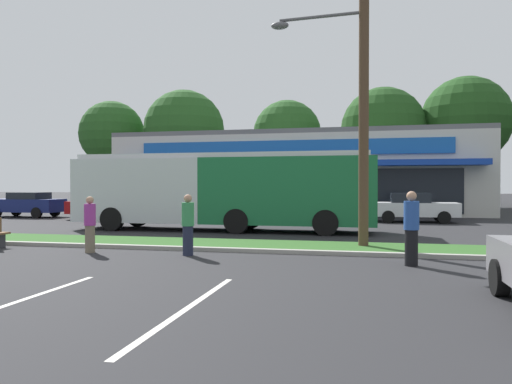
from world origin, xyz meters
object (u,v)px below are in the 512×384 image
at_px(utility_pole, 359,74).
at_px(car_3, 109,206).
at_px(car_1, 27,204).
at_px(pedestrian_by_pole, 411,228).
at_px(pedestrian_mid, 188,225).
at_px(pedestrian_near_bench, 90,224).
at_px(city_bus, 222,189).
at_px(car_5, 413,207).

distance_m(utility_pole, car_3, 17.86).
height_order(car_1, pedestrian_by_pole, pedestrian_by_pole).
bearing_deg(pedestrian_mid, pedestrian_near_bench, -114.58).
xyz_separation_m(utility_pole, pedestrian_by_pole, (1.29, -2.85, -4.38)).
height_order(city_bus, car_3, city_bus).
height_order(car_3, pedestrian_by_pole, pedestrian_by_pole).
relative_size(car_1, pedestrian_near_bench, 2.75).
xyz_separation_m(city_bus, pedestrian_by_pole, (7.05, -7.73, -0.87)).
xyz_separation_m(utility_pole, city_bus, (-5.77, 4.88, -3.52)).
distance_m(car_1, pedestrian_mid, 20.20).
bearing_deg(pedestrian_by_pole, pedestrian_near_bench, -79.18).
relative_size(car_3, pedestrian_mid, 2.59).
bearing_deg(pedestrian_mid, car_1, -156.72).
relative_size(pedestrian_near_bench, pedestrian_mid, 0.96).
bearing_deg(pedestrian_by_pole, car_1, -109.43).
xyz_separation_m(utility_pole, pedestrian_near_bench, (-7.49, -2.47, -4.47)).
distance_m(city_bus, car_3, 9.82).
bearing_deg(city_bus, car_5, -140.75).
bearing_deg(pedestrian_near_bench, pedestrian_by_pole, -75.66).
distance_m(car_5, pedestrian_by_pole, 14.56).
xyz_separation_m(pedestrian_by_pole, pedestrian_mid, (-5.83, 0.46, -0.06)).
xyz_separation_m(car_3, pedestrian_mid, (9.48, -12.48, 0.07)).
xyz_separation_m(utility_pole, car_1, (-19.88, 10.76, -4.50)).
relative_size(car_3, pedestrian_near_bench, 2.70).
height_order(car_3, car_5, car_5).
bearing_deg(utility_pole, pedestrian_mid, -152.28).
xyz_separation_m(utility_pole, pedestrian_mid, (-4.55, -2.39, -4.44)).
distance_m(city_bus, car_5, 10.82).
xyz_separation_m(city_bus, pedestrian_mid, (1.22, -7.27, -0.92)).
xyz_separation_m(car_1, car_3, (5.85, -0.67, -0.01)).
bearing_deg(pedestrian_mid, pedestrian_by_pole, 59.38).
bearing_deg(utility_pole, pedestrian_near_bench, -161.76).
relative_size(utility_pole, car_1, 2.23).
xyz_separation_m(car_1, pedestrian_near_bench, (12.39, -13.22, 0.02)).
xyz_separation_m(car_1, car_5, (22.49, 0.89, -0.00)).
bearing_deg(utility_pole, car_3, 144.28).
height_order(city_bus, pedestrian_near_bench, city_bus).
height_order(car_1, car_5, car_5).
bearing_deg(utility_pole, car_5, 77.37).
relative_size(utility_pole, pedestrian_near_bench, 6.13).
xyz_separation_m(car_5, pedestrian_near_bench, (-10.10, -14.12, 0.03)).
height_order(utility_pole, city_bus, utility_pole).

